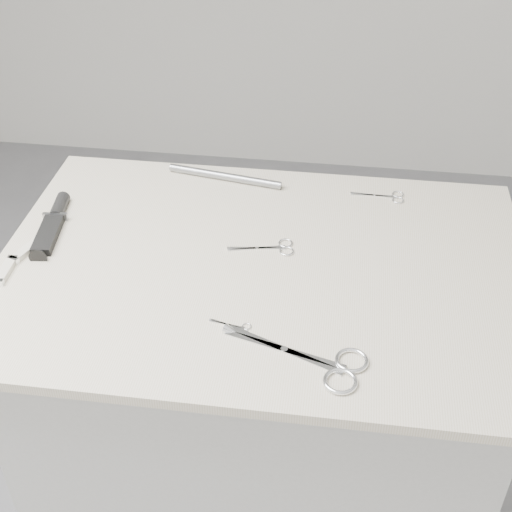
# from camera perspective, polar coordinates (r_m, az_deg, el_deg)

# --- Properties ---
(plinth) EXTENTS (0.90, 0.60, 0.90)m
(plinth) POSITION_cam_1_polar(r_m,az_deg,el_deg) (1.67, 0.31, -13.51)
(plinth) COLOR #BBBCB9
(plinth) RESTS_ON ground
(display_board) EXTENTS (1.00, 0.70, 0.02)m
(display_board) POSITION_cam_1_polar(r_m,az_deg,el_deg) (1.35, 0.37, -1.04)
(display_board) COLOR beige
(display_board) RESTS_ON plinth
(large_shears) EXTENTS (0.24, 0.14, 0.01)m
(large_shears) POSITION_cam_1_polar(r_m,az_deg,el_deg) (1.15, 5.42, -8.53)
(large_shears) COLOR white
(large_shears) RESTS_ON display_board
(embroidery_scissors_a) EXTENTS (0.13, 0.06, 0.00)m
(embroidery_scissors_a) POSITION_cam_1_polar(r_m,az_deg,el_deg) (1.38, 1.43, 0.67)
(embroidery_scissors_a) COLOR white
(embroidery_scissors_a) RESTS_ON display_board
(embroidery_scissors_b) EXTENTS (0.11, 0.05, 0.00)m
(embroidery_scissors_b) POSITION_cam_1_polar(r_m,az_deg,el_deg) (1.56, 10.45, 4.71)
(embroidery_scissors_b) COLOR white
(embroidery_scissors_b) RESTS_ON display_board
(tiny_scissors) EXTENTS (0.07, 0.03, 0.00)m
(tiny_scissors) POSITION_cam_1_polar(r_m,az_deg,el_deg) (1.21, -1.66, -5.68)
(tiny_scissors) COLOR white
(tiny_scissors) RESTS_ON display_board
(sheathed_knife) EXTENTS (0.05, 0.20, 0.03)m
(sheathed_knife) POSITION_cam_1_polar(r_m,az_deg,el_deg) (1.50, -15.90, 2.64)
(sheathed_knife) COLOR black
(sheathed_knife) RESTS_ON display_board
(pocket_knife_a) EXTENTS (0.02, 0.08, 0.01)m
(pocket_knife_a) POSITION_cam_1_polar(r_m,az_deg,el_deg) (1.40, -19.37, -1.11)
(pocket_knife_a) COLOR beige
(pocket_knife_a) RESTS_ON display_board
(pocket_knife_b) EXTENTS (0.05, 0.09, 0.01)m
(pocket_knife_b) POSITION_cam_1_polar(r_m,az_deg,el_deg) (1.44, -17.80, 0.51)
(pocket_knife_b) COLOR beige
(pocket_knife_b) RESTS_ON display_board
(metal_rail) EXTENTS (0.26, 0.06, 0.02)m
(metal_rail) POSITION_cam_1_polar(r_m,az_deg,el_deg) (1.59, -2.50, 6.39)
(metal_rail) COLOR gray
(metal_rail) RESTS_ON display_board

